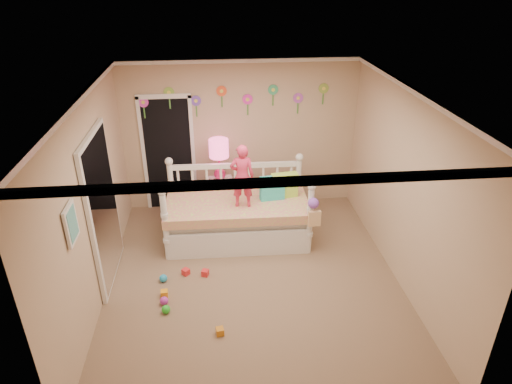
{
  "coord_description": "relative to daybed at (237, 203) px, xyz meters",
  "views": [
    {
      "loc": [
        -0.46,
        -5.02,
        3.94
      ],
      "look_at": [
        0.1,
        0.6,
        1.05
      ],
      "focal_mm": 31.36,
      "sensor_mm": 36.0,
      "label": 1
    }
  ],
  "objects": [
    {
      "name": "wall_picture",
      "position": [
        -1.82,
        -2.0,
        0.94
      ],
      "size": [
        0.05,
        0.34,
        0.42
      ],
      "primitive_type": "cube",
      "color": "white",
      "rests_on": "left_wall"
    },
    {
      "name": "hanging_bag",
      "position": [
        1.06,
        -0.64,
        0.13
      ],
      "size": [
        0.2,
        0.16,
        0.36
      ],
      "primitive_type": null,
      "color": "beige",
      "rests_on": "daybed"
    },
    {
      "name": "left_wall",
      "position": [
        -1.85,
        -1.1,
        0.69
      ],
      "size": [
        0.01,
        4.5,
        2.6
      ],
      "primitive_type": "cube",
      "color": "tan",
      "rests_on": "floor"
    },
    {
      "name": "pillow_lime",
      "position": [
        0.75,
        0.04,
        0.26
      ],
      "size": [
        0.43,
        0.21,
        0.39
      ],
      "primitive_type": "cube",
      "rotation": [
        0.0,
        0.0,
        0.15
      ],
      "color": "#B1E746",
      "rests_on": "daybed"
    },
    {
      "name": "pillow_turquoise",
      "position": [
        0.55,
        -0.03,
        0.26
      ],
      "size": [
        0.39,
        0.17,
        0.37
      ],
      "primitive_type": "cube",
      "rotation": [
        0.0,
        0.0,
        0.12
      ],
      "color": "#29CFAA",
      "rests_on": "daybed"
    },
    {
      "name": "nightstand",
      "position": [
        -0.24,
        0.72,
        -0.26
      ],
      "size": [
        0.44,
        0.35,
        0.7
      ],
      "primitive_type": "cube",
      "rotation": [
        0.0,
        0.0,
        0.07
      ],
      "color": "white",
      "rests_on": "floor"
    },
    {
      "name": "toy_scatter",
      "position": [
        -0.73,
        -1.53,
        -0.55
      ],
      "size": [
        1.11,
        1.46,
        0.11
      ],
      "primitive_type": null,
      "rotation": [
        0.0,
        0.0,
        0.26
      ],
      "color": "#996666",
      "rests_on": "floor"
    },
    {
      "name": "right_wall",
      "position": [
        2.15,
        -1.1,
        0.69
      ],
      "size": [
        0.01,
        4.5,
        2.6
      ],
      "primitive_type": "cube",
      "color": "tan",
      "rests_on": "floor"
    },
    {
      "name": "child",
      "position": [
        0.07,
        -0.2,
        0.56
      ],
      "size": [
        0.37,
        0.25,
        0.98
      ],
      "primitive_type": "imported",
      "rotation": [
        0.0,
        0.0,
        3.1
      ],
      "color": "#E6345B",
      "rests_on": "daybed"
    },
    {
      "name": "mirror_closet",
      "position": [
        -1.81,
        -0.8,
        0.44
      ],
      "size": [
        0.07,
        1.3,
        2.1
      ],
      "primitive_type": "cube",
      "color": "white",
      "rests_on": "left_wall"
    },
    {
      "name": "crown_molding",
      "position": [
        0.15,
        -1.1,
        1.96
      ],
      "size": [
        4.0,
        4.5,
        0.06
      ],
      "primitive_type": null,
      "color": "white",
      "rests_on": "ceiling"
    },
    {
      "name": "ceiling",
      "position": [
        0.15,
        -1.1,
        1.99
      ],
      "size": [
        4.0,
        4.5,
        0.01
      ],
      "primitive_type": "cube",
      "color": "white",
      "rests_on": "floor"
    },
    {
      "name": "back_wall",
      "position": [
        0.15,
        1.15,
        0.69
      ],
      "size": [
        4.0,
        0.01,
        2.6
      ],
      "primitive_type": "cube",
      "color": "tan",
      "rests_on": "floor"
    },
    {
      "name": "table_lamp",
      "position": [
        -0.24,
        0.72,
        0.56
      ],
      "size": [
        0.32,
        0.32,
        0.71
      ],
      "color": "#DD1D69",
      "rests_on": "nightstand"
    },
    {
      "name": "daybed",
      "position": [
        0.0,
        0.0,
        0.0
      ],
      "size": [
        2.26,
        1.24,
        1.21
      ],
      "primitive_type": null,
      "rotation": [
        0.0,
        0.0,
        -0.02
      ],
      "color": "white",
      "rests_on": "floor"
    },
    {
      "name": "flower_decals",
      "position": [
        0.06,
        1.14,
        1.33
      ],
      "size": [
        3.4,
        0.02,
        0.5
      ],
      "primitive_type": null,
      "color": "#B2668C",
      "rests_on": "back_wall"
    },
    {
      "name": "closet_doorway",
      "position": [
        -1.1,
        1.13,
        0.43
      ],
      "size": [
        0.9,
        0.04,
        2.07
      ],
      "primitive_type": "cube",
      "color": "black",
      "rests_on": "back_wall"
    },
    {
      "name": "floor",
      "position": [
        0.15,
        -1.1,
        -0.61
      ],
      "size": [
        4.0,
        4.5,
        0.01
      ],
      "primitive_type": "cube",
      "color": "#7F684C",
      "rests_on": "ground"
    }
  ]
}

